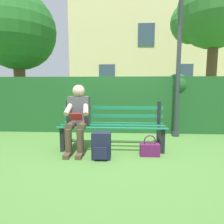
{
  "coord_description": "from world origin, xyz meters",
  "views": [
    {
      "loc": [
        -0.19,
        3.5,
        1.16
      ],
      "look_at": [
        0.0,
        0.1,
        0.71
      ],
      "focal_mm": 31.17,
      "sensor_mm": 36.0,
      "label": 1
    }
  ],
  "objects_px": {
    "park_bench": "(113,125)",
    "tree": "(15,34)",
    "backpack": "(101,146)",
    "tree_far": "(211,13)",
    "handbag": "(150,149)",
    "lamp_post": "(180,28)",
    "person_seated": "(78,116)"
  },
  "relations": [
    {
      "from": "park_bench",
      "to": "backpack",
      "type": "relative_size",
      "value": 4.46
    },
    {
      "from": "tree_far",
      "to": "lamp_post",
      "type": "relative_size",
      "value": 1.43
    },
    {
      "from": "tree",
      "to": "backpack",
      "type": "bearing_deg",
      "value": 133.81
    },
    {
      "from": "tree",
      "to": "handbag",
      "type": "distance_m",
      "value": 5.56
    },
    {
      "from": "backpack",
      "to": "handbag",
      "type": "distance_m",
      "value": 0.82
    },
    {
      "from": "park_bench",
      "to": "backpack",
      "type": "distance_m",
      "value": 0.65
    },
    {
      "from": "park_bench",
      "to": "person_seated",
      "type": "height_order",
      "value": "person_seated"
    },
    {
      "from": "tree",
      "to": "tree_far",
      "type": "distance_m",
      "value": 6.6
    },
    {
      "from": "backpack",
      "to": "lamp_post",
      "type": "distance_m",
      "value": 3.13
    },
    {
      "from": "backpack",
      "to": "lamp_post",
      "type": "xyz_separation_m",
      "value": [
        -1.58,
        -1.53,
        2.22
      ]
    },
    {
      "from": "tree_far",
      "to": "handbag",
      "type": "bearing_deg",
      "value": 58.08
    },
    {
      "from": "tree_far",
      "to": "person_seated",
      "type": "bearing_deg",
      "value": 45.6
    },
    {
      "from": "backpack",
      "to": "tree_far",
      "type": "bearing_deg",
      "value": -127.95
    },
    {
      "from": "park_bench",
      "to": "tree_far",
      "type": "xyz_separation_m",
      "value": [
        -3.24,
        -3.76,
        3.24
      ]
    },
    {
      "from": "person_seated",
      "to": "tree_far",
      "type": "bearing_deg",
      "value": -134.4
    },
    {
      "from": "person_seated",
      "to": "tree_far",
      "type": "height_order",
      "value": "tree_far"
    },
    {
      "from": "park_bench",
      "to": "handbag",
      "type": "bearing_deg",
      "value": 147.33
    },
    {
      "from": "park_bench",
      "to": "tree",
      "type": "xyz_separation_m",
      "value": [
        3.19,
        -2.59,
        2.35
      ]
    },
    {
      "from": "person_seated",
      "to": "tree_far",
      "type": "xyz_separation_m",
      "value": [
        -3.86,
        -3.94,
        3.05
      ]
    },
    {
      "from": "tree",
      "to": "backpack",
      "type": "distance_m",
      "value": 5.1
    },
    {
      "from": "handbag",
      "to": "lamp_post",
      "type": "relative_size",
      "value": 0.1
    },
    {
      "from": "backpack",
      "to": "tree_far",
      "type": "relative_size",
      "value": 0.09
    },
    {
      "from": "person_seated",
      "to": "backpack",
      "type": "xyz_separation_m",
      "value": [
        -0.46,
        0.41,
        -0.42
      ]
    },
    {
      "from": "tree",
      "to": "tree_far",
      "type": "height_order",
      "value": "tree_far"
    },
    {
      "from": "park_bench",
      "to": "tree_far",
      "type": "bearing_deg",
      "value": -130.78
    },
    {
      "from": "backpack",
      "to": "handbag",
      "type": "xyz_separation_m",
      "value": [
        -0.79,
        -0.18,
        -0.1
      ]
    },
    {
      "from": "person_seated",
      "to": "tree_far",
      "type": "relative_size",
      "value": 0.23
    },
    {
      "from": "tree",
      "to": "lamp_post",
      "type": "distance_m",
      "value": 4.92
    },
    {
      "from": "park_bench",
      "to": "backpack",
      "type": "height_order",
      "value": "park_bench"
    },
    {
      "from": "backpack",
      "to": "handbag",
      "type": "height_order",
      "value": "backpack"
    },
    {
      "from": "tree",
      "to": "lamp_post",
      "type": "relative_size",
      "value": 1.14
    },
    {
      "from": "handbag",
      "to": "park_bench",
      "type": "bearing_deg",
      "value": -32.67
    }
  ]
}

